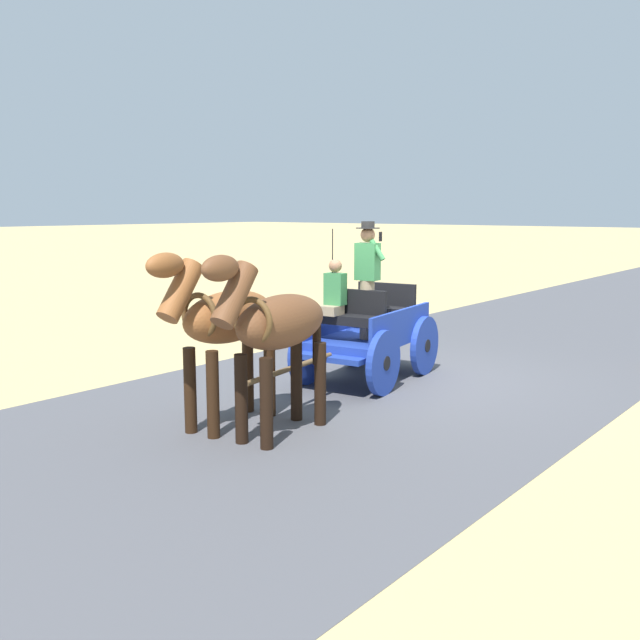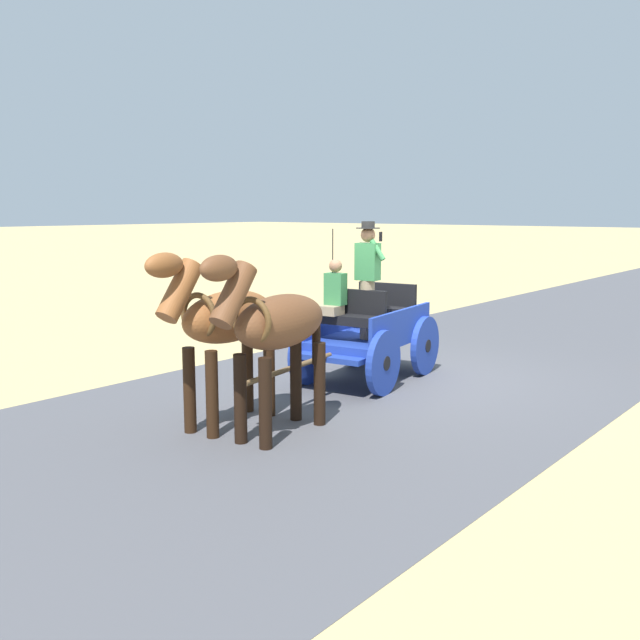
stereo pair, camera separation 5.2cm
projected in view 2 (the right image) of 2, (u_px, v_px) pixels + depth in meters
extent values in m
plane|color=tan|center=(406.00, 379.00, 11.33)|extent=(200.00, 200.00, 0.00)
cube|color=#4C4C51|center=(406.00, 378.00, 11.33)|extent=(6.58, 160.00, 0.01)
cube|color=#1E3899|center=(368.00, 338.00, 11.20)|extent=(1.50, 2.35, 0.12)
cube|color=#1E3899|center=(401.00, 324.00, 10.86)|extent=(0.36, 2.08, 0.44)
cube|color=#1E3899|center=(337.00, 318.00, 11.44)|extent=(0.36, 2.08, 0.44)
cube|color=#1E3899|center=(329.00, 358.00, 10.18)|extent=(1.10, 0.39, 0.08)
cube|color=#1E3899|center=(400.00, 338.00, 12.24)|extent=(0.74, 0.30, 0.06)
cube|color=black|center=(350.00, 320.00, 10.63)|extent=(1.06, 0.50, 0.14)
cube|color=black|center=(356.00, 304.00, 10.74)|extent=(1.02, 0.22, 0.44)
cube|color=black|center=(382.00, 311.00, 11.56)|extent=(1.06, 0.50, 0.14)
cube|color=black|center=(387.00, 296.00, 11.68)|extent=(1.02, 0.22, 0.44)
cylinder|color=#1E3899|center=(384.00, 363.00, 10.24)|extent=(0.24, 0.96, 0.96)
cylinder|color=black|center=(384.00, 363.00, 10.24)|extent=(0.15, 0.23, 0.21)
cylinder|color=#1E3899|center=(307.00, 354.00, 10.90)|extent=(0.24, 0.96, 0.96)
cylinder|color=black|center=(307.00, 354.00, 10.90)|extent=(0.15, 0.23, 0.21)
cylinder|color=#1E3899|center=(425.00, 346.00, 11.55)|extent=(0.24, 0.96, 0.96)
cylinder|color=black|center=(425.00, 346.00, 11.55)|extent=(0.15, 0.23, 0.21)
cylinder|color=#1E3899|center=(355.00, 338.00, 12.21)|extent=(0.24, 0.96, 0.96)
cylinder|color=black|center=(355.00, 338.00, 12.21)|extent=(0.15, 0.23, 0.21)
cylinder|color=brown|center=(292.00, 368.00, 9.34)|extent=(0.35, 1.99, 0.07)
cylinder|color=black|center=(333.00, 272.00, 10.67)|extent=(0.02, 0.02, 1.30)
cylinder|color=#998466|center=(367.00, 310.00, 10.76)|extent=(0.22, 0.22, 0.90)
cube|color=#387F47|center=(368.00, 262.00, 10.65)|extent=(0.37, 0.27, 0.56)
sphere|color=#9E7051|center=(368.00, 235.00, 10.59)|extent=(0.22, 0.22, 0.22)
cylinder|color=black|center=(368.00, 228.00, 10.57)|extent=(0.36, 0.36, 0.01)
cylinder|color=black|center=(368.00, 225.00, 10.56)|extent=(0.20, 0.20, 0.10)
cylinder|color=#387F47|center=(377.00, 250.00, 10.50)|extent=(0.27, 0.12, 0.32)
cube|color=black|center=(381.00, 237.00, 10.42)|extent=(0.03, 0.07, 0.14)
cube|color=#998466|center=(331.00, 310.00, 10.63)|extent=(0.32, 0.36, 0.14)
cube|color=#387F47|center=(335.00, 289.00, 10.68)|extent=(0.33, 0.24, 0.48)
sphere|color=#9E7051|center=(336.00, 266.00, 10.63)|extent=(0.20, 0.20, 0.20)
ellipsoid|color=brown|center=(281.00, 322.00, 8.35)|extent=(0.71, 1.61, 0.64)
cylinder|color=black|center=(265.00, 404.00, 7.94)|extent=(0.15, 0.15, 1.05)
cylinder|color=black|center=(240.00, 399.00, 8.14)|extent=(0.15, 0.15, 1.05)
cylinder|color=black|center=(320.00, 384.00, 8.83)|extent=(0.15, 0.15, 1.05)
cylinder|color=black|center=(296.00, 380.00, 9.03)|extent=(0.15, 0.15, 1.05)
cylinder|color=brown|center=(233.00, 295.00, 7.60)|extent=(0.32, 0.67, 0.73)
ellipsoid|color=brown|center=(219.00, 268.00, 7.37)|extent=(0.27, 0.56, 0.28)
cube|color=black|center=(235.00, 291.00, 7.61)|extent=(0.11, 0.51, 0.56)
cylinder|color=black|center=(316.00, 337.00, 9.01)|extent=(0.11, 0.11, 0.70)
torus|color=brown|center=(251.00, 321.00, 7.89)|extent=(0.55, 0.12, 0.55)
ellipsoid|color=brown|center=(230.00, 316.00, 8.74)|extent=(0.70, 1.61, 0.64)
cylinder|color=black|center=(212.00, 395.00, 8.33)|extent=(0.15, 0.15, 1.05)
cylinder|color=black|center=(190.00, 390.00, 8.53)|extent=(0.15, 0.15, 1.05)
cylinder|color=black|center=(269.00, 377.00, 9.22)|extent=(0.15, 0.15, 1.05)
cylinder|color=black|center=(248.00, 373.00, 9.42)|extent=(0.15, 0.15, 1.05)
cylinder|color=brown|center=(179.00, 291.00, 7.99)|extent=(0.32, 0.67, 0.73)
ellipsoid|color=brown|center=(164.00, 265.00, 7.76)|extent=(0.27, 0.56, 0.28)
cube|color=black|center=(181.00, 287.00, 8.00)|extent=(0.11, 0.51, 0.56)
cylinder|color=black|center=(267.00, 332.00, 9.40)|extent=(0.11, 0.11, 0.70)
torus|color=brown|center=(199.00, 316.00, 8.28)|extent=(0.55, 0.12, 0.55)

